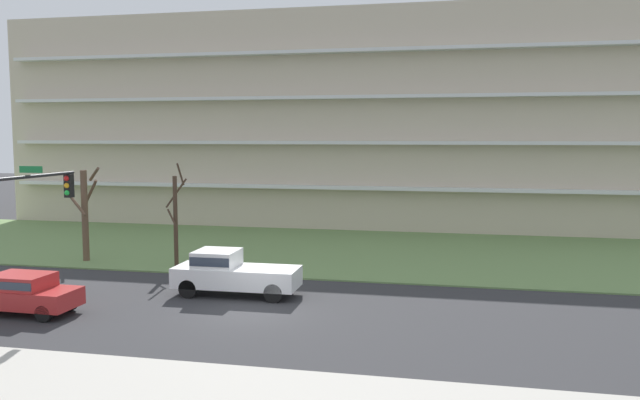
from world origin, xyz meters
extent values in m
plane|color=#2D2D30|center=(0.00, 0.00, 0.00)|extent=(160.00, 160.00, 0.00)
cube|color=#ADA89E|center=(0.00, -8.00, 0.07)|extent=(80.00, 4.00, 0.15)
cube|color=#66844C|center=(0.00, 14.00, 0.04)|extent=(80.00, 16.00, 0.08)
cube|color=beige|center=(0.00, 28.98, 8.02)|extent=(54.39, 13.96, 16.04)
cube|color=silver|center=(0.00, 21.55, 3.21)|extent=(52.21, 0.90, 0.24)
cube|color=silver|center=(0.00, 21.55, 6.42)|extent=(52.21, 0.90, 0.24)
cube|color=silver|center=(0.00, 21.55, 9.62)|extent=(52.21, 0.90, 0.24)
cube|color=silver|center=(0.00, 21.55, 12.83)|extent=(52.21, 0.90, 0.24)
cylinder|color=brown|center=(-12.00, 7.80, 2.52)|extent=(0.35, 0.35, 5.05)
cylinder|color=brown|center=(-11.64, 8.27, 4.81)|extent=(1.09, 0.90, 0.82)
cylinder|color=brown|center=(-12.11, 7.27, 3.20)|extent=(1.19, 0.39, 1.17)
cylinder|color=brown|center=(-11.84, 8.23, 3.86)|extent=(1.03, 0.51, 1.34)
cylinder|color=#423023|center=(-6.55, 7.51, 2.41)|extent=(0.22, 0.22, 4.82)
cylinder|color=#423023|center=(-6.66, 7.26, 2.70)|extent=(0.61, 0.34, 0.83)
cylinder|color=#423023|center=(-6.71, 8.02, 3.88)|extent=(1.13, 0.45, 1.57)
cylinder|color=#423023|center=(-6.22, 7.50, 4.92)|extent=(0.14, 0.76, 1.19)
cube|color=#B22828|center=(-8.64, -2.00, 0.67)|extent=(4.44, 1.90, 0.70)
cube|color=#B22828|center=(-8.64, -2.00, 1.29)|extent=(2.24, 1.71, 0.55)
cube|color=#2D3847|center=(-8.64, -2.00, 1.29)|extent=(2.20, 1.74, 0.30)
cylinder|color=black|center=(-7.09, -1.25, 0.32)|extent=(0.64, 0.23, 0.64)
cylinder|color=black|center=(-7.12, -2.83, 0.32)|extent=(0.64, 0.23, 0.64)
cylinder|color=black|center=(-10.16, -1.17, 0.32)|extent=(0.64, 0.23, 0.64)
cube|color=white|center=(-1.43, 2.50, 0.82)|extent=(5.41, 2.03, 0.85)
cube|color=white|center=(-2.33, 2.49, 1.60)|extent=(1.81, 1.85, 0.70)
cube|color=#2D3847|center=(-2.33, 2.49, 1.60)|extent=(1.78, 1.89, 0.38)
cylinder|color=black|center=(-3.32, 1.60, 0.40)|extent=(0.80, 0.22, 0.80)
cylinder|color=black|center=(-3.33, 3.38, 0.40)|extent=(0.80, 0.22, 0.80)
cylinder|color=black|center=(0.46, 1.62, 0.40)|extent=(0.80, 0.22, 0.80)
cylinder|color=black|center=(0.45, 3.40, 0.40)|extent=(0.80, 0.22, 0.80)
cylinder|color=black|center=(-6.88, -3.79, 5.48)|extent=(0.12, 5.61, 0.12)
cube|color=black|center=(-6.88, -1.29, 4.98)|extent=(0.28, 0.28, 0.90)
sphere|color=red|center=(-6.88, -1.44, 5.28)|extent=(0.20, 0.20, 0.20)
sphere|color=#F2A519|center=(-6.88, -1.44, 5.00)|extent=(0.20, 0.20, 0.20)
sphere|color=green|center=(-6.88, -1.44, 4.72)|extent=(0.20, 0.20, 0.20)
cube|color=#197238|center=(-6.88, -3.51, 5.73)|extent=(0.90, 0.04, 0.24)
camera|label=1|loc=(7.77, -23.42, 6.91)|focal=35.94mm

